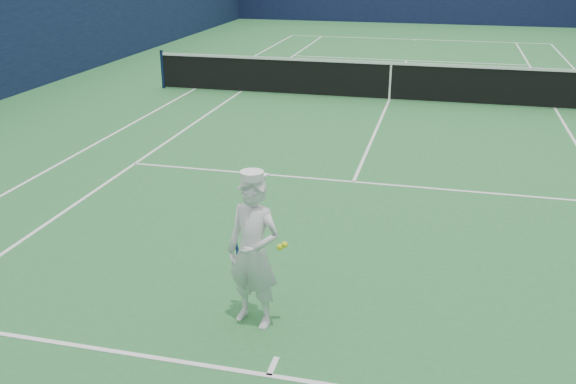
# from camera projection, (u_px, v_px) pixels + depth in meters

# --- Properties ---
(ground) EXTENTS (80.00, 80.00, 0.00)m
(ground) POSITION_uv_depth(u_px,v_px,m) (389.00, 100.00, 16.85)
(ground) COLOR #2A6F36
(ground) RESTS_ON ground
(court_markings) EXTENTS (11.03, 23.83, 0.01)m
(court_markings) POSITION_uv_depth(u_px,v_px,m) (389.00, 100.00, 16.85)
(court_markings) COLOR white
(court_markings) RESTS_ON ground
(windscreen_fence) EXTENTS (20.12, 36.12, 4.00)m
(windscreen_fence) POSITION_uv_depth(u_px,v_px,m) (394.00, 22.00, 16.13)
(windscreen_fence) COLOR #0F1538
(windscreen_fence) RESTS_ON ground
(tennis_net) EXTENTS (12.88, 0.09, 1.07)m
(tennis_net) POSITION_uv_depth(u_px,v_px,m) (390.00, 79.00, 16.65)
(tennis_net) COLOR #141E4C
(tennis_net) RESTS_ON ground
(tennis_player) EXTENTS (0.73, 0.63, 1.73)m
(tennis_player) POSITION_uv_depth(u_px,v_px,m) (253.00, 252.00, 6.67)
(tennis_player) COLOR white
(tennis_player) RESTS_ON ground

